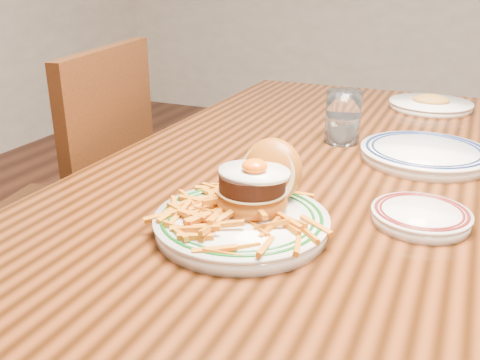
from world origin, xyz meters
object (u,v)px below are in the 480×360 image
at_px(table, 308,193).
at_px(side_plate, 421,215).
at_px(main_plate, 247,207).
at_px(chair_left, 77,211).

xyz_separation_m(table, side_plate, (0.27, -0.25, 0.10)).
distance_m(table, side_plate, 0.38).
height_order(table, side_plate, side_plate).
xyz_separation_m(main_plate, side_plate, (0.26, 0.14, -0.02)).
distance_m(table, main_plate, 0.41).
bearing_deg(side_plate, chair_left, 149.83).
bearing_deg(chair_left, table, -4.22).
bearing_deg(main_plate, chair_left, 160.54).
distance_m(main_plate, side_plate, 0.30).
height_order(table, chair_left, chair_left).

